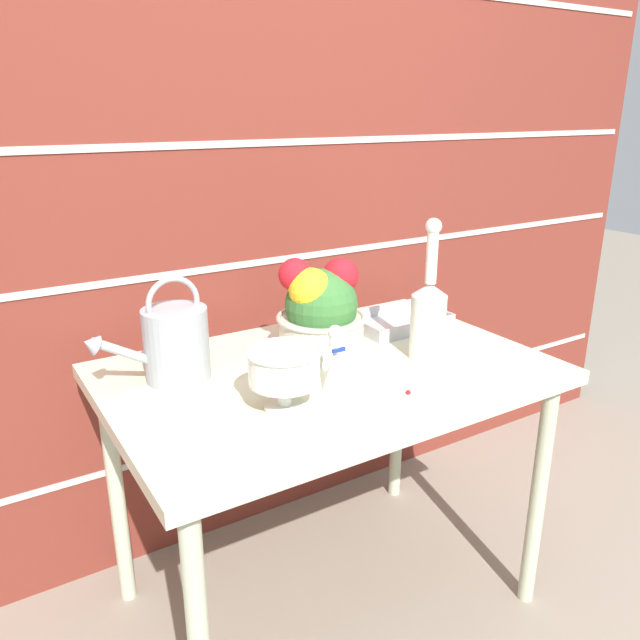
{
  "coord_description": "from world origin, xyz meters",
  "views": [
    {
      "loc": [
        -0.8,
        -1.26,
        1.38
      ],
      "look_at": [
        0.0,
        0.04,
        0.86
      ],
      "focal_mm": 35.0,
      "sensor_mm": 36.0,
      "label": 1
    }
  ],
  "objects_px": {
    "watering_can": "(174,342)",
    "crystal_pedestal_bowl": "(284,368)",
    "flower_planter": "(320,311)",
    "figurine_vase": "(335,363)",
    "glass_decanter": "(428,314)",
    "wire_tray": "(398,323)"
  },
  "relations": [
    {
      "from": "flower_planter",
      "to": "crystal_pedestal_bowl",
      "type": "bearing_deg",
      "value": -134.62
    },
    {
      "from": "flower_planter",
      "to": "figurine_vase",
      "type": "height_order",
      "value": "flower_planter"
    },
    {
      "from": "watering_can",
      "to": "wire_tray",
      "type": "relative_size",
      "value": 1.05
    },
    {
      "from": "watering_can",
      "to": "figurine_vase",
      "type": "distance_m",
      "value": 0.4
    },
    {
      "from": "flower_planter",
      "to": "wire_tray",
      "type": "relative_size",
      "value": 0.91
    },
    {
      "from": "crystal_pedestal_bowl",
      "to": "glass_decanter",
      "type": "bearing_deg",
      "value": 8.22
    },
    {
      "from": "watering_can",
      "to": "wire_tray",
      "type": "height_order",
      "value": "watering_can"
    },
    {
      "from": "flower_planter",
      "to": "figurine_vase",
      "type": "bearing_deg",
      "value": -113.62
    },
    {
      "from": "watering_can",
      "to": "flower_planter",
      "type": "relative_size",
      "value": 1.15
    },
    {
      "from": "crystal_pedestal_bowl",
      "to": "wire_tray",
      "type": "distance_m",
      "value": 0.65
    },
    {
      "from": "flower_planter",
      "to": "glass_decanter",
      "type": "xyz_separation_m",
      "value": [
        0.22,
        -0.19,
        0.01
      ]
    },
    {
      "from": "watering_can",
      "to": "glass_decanter",
      "type": "height_order",
      "value": "glass_decanter"
    },
    {
      "from": "glass_decanter",
      "to": "watering_can",
      "type": "bearing_deg",
      "value": 160.77
    },
    {
      "from": "crystal_pedestal_bowl",
      "to": "glass_decanter",
      "type": "xyz_separation_m",
      "value": [
        0.47,
        0.07,
        0.02
      ]
    },
    {
      "from": "figurine_vase",
      "to": "wire_tray",
      "type": "xyz_separation_m",
      "value": [
        0.41,
        0.28,
        -0.05
      ]
    },
    {
      "from": "flower_planter",
      "to": "figurine_vase",
      "type": "xyz_separation_m",
      "value": [
        -0.1,
        -0.22,
        -0.05
      ]
    },
    {
      "from": "figurine_vase",
      "to": "wire_tray",
      "type": "distance_m",
      "value": 0.5
    },
    {
      "from": "figurine_vase",
      "to": "wire_tray",
      "type": "relative_size",
      "value": 0.55
    },
    {
      "from": "figurine_vase",
      "to": "wire_tray",
      "type": "height_order",
      "value": "figurine_vase"
    },
    {
      "from": "watering_can",
      "to": "crystal_pedestal_bowl",
      "type": "height_order",
      "value": "watering_can"
    },
    {
      "from": "watering_can",
      "to": "flower_planter",
      "type": "height_order",
      "value": "flower_planter"
    },
    {
      "from": "watering_can",
      "to": "wire_tray",
      "type": "distance_m",
      "value": 0.72
    }
  ]
}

